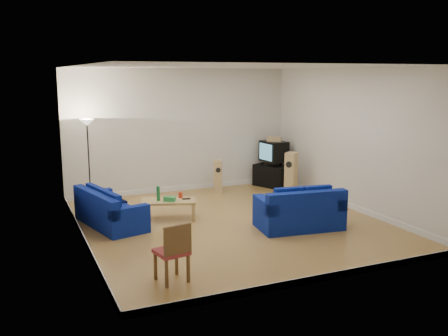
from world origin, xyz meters
name	(u,v)px	position (x,y,z in m)	size (l,w,h in m)	color
room	(232,150)	(0.00, 0.00, 1.54)	(6.01, 6.51, 3.21)	olive
sofa_three_seat	(108,213)	(-2.38, 0.86, 0.27)	(1.24, 2.02, 0.73)	navy
sofa_loveseat	(300,213)	(1.11, -0.87, 0.31)	(1.76, 1.13, 0.83)	navy
coffee_table	(169,202)	(-1.10, 0.82, 0.36)	(1.26, 0.90, 0.41)	tan
bottle	(158,194)	(-1.32, 0.86, 0.57)	(0.07, 0.07, 0.31)	#197233
tissue_box	(170,199)	(-1.11, 0.73, 0.46)	(0.24, 0.13, 0.10)	green
red_canister	(180,195)	(-0.81, 0.90, 0.48)	(0.09, 0.09, 0.12)	red
remote	(186,199)	(-0.73, 0.74, 0.43)	(0.17, 0.05, 0.02)	black
tv_stand	(272,176)	(2.45, 2.70, 0.30)	(0.97, 0.54, 0.59)	black
av_receiver	(273,163)	(2.47, 2.71, 0.65)	(0.44, 0.36, 0.10)	black
television	(274,151)	(2.50, 2.74, 0.97)	(0.61, 0.77, 0.55)	black
centre_speaker	(274,139)	(2.48, 2.69, 1.32)	(0.37, 0.15, 0.13)	tan
speaker_left	(218,177)	(0.76, 2.56, 0.43)	(0.27, 0.30, 0.87)	tan
speaker_right	(291,173)	(2.45, 1.71, 0.55)	(0.41, 0.40, 1.09)	tan
floor_lamp	(87,134)	(-2.45, 2.70, 1.68)	(0.35, 0.35, 2.03)	black
dining_chair	(174,250)	(-2.03, -2.40, 0.51)	(0.51, 0.51, 0.92)	brown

